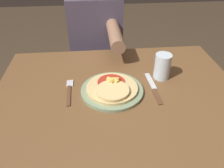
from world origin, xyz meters
TOP-DOWN VIEW (x-y plane):
  - dining_table at (0.00, 0.00)m, footprint 1.04×0.79m
  - plate at (-0.03, 0.01)m, footprint 0.26×0.26m
  - pizza at (-0.03, 0.01)m, footprint 0.21×0.21m
  - fork at (-0.21, 0.03)m, footprint 0.03×0.18m
  - knife at (0.15, 0.02)m, footprint 0.03×0.22m
  - drinking_glass at (0.20, 0.10)m, footprint 0.07×0.07m
  - person_diner at (-0.07, 0.61)m, footprint 0.32×0.52m

SIDE VIEW (x-z plane):
  - dining_table at x=0.00m, z-range 0.25..1.03m
  - person_diner at x=-0.07m, z-range 0.11..1.32m
  - fork at x=-0.21m, z-range 0.78..0.78m
  - knife at x=0.15m, z-range 0.78..0.78m
  - plate at x=-0.03m, z-range 0.78..0.79m
  - pizza at x=-0.03m, z-range 0.78..0.82m
  - drinking_glass at x=0.20m, z-range 0.78..0.89m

